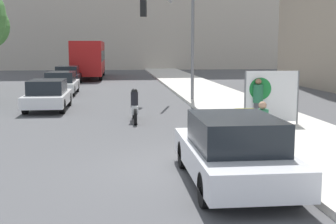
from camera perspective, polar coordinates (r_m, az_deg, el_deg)
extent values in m
plane|color=#4F4F51|center=(11.02, 3.22, -7.01)|extent=(160.00, 160.00, 0.00)
cube|color=beige|center=(26.24, 5.89, 1.83)|extent=(3.98, 90.00, 0.16)
cylinder|color=#474C56|center=(13.03, 10.86, -3.11)|extent=(0.03, 0.03, 0.44)
cylinder|color=#474C56|center=(13.14, 12.41, -3.06)|extent=(0.03, 0.03, 0.44)
cylinder|color=#474C56|center=(13.37, 10.40, -2.81)|extent=(0.03, 0.03, 0.44)
cylinder|color=#474C56|center=(13.48, 11.91, -2.77)|extent=(0.03, 0.03, 0.44)
cube|color=navy|center=(13.21, 11.42, -1.96)|extent=(0.40, 0.40, 0.02)
cube|color=navy|center=(13.36, 11.20, -0.98)|extent=(0.40, 0.02, 0.38)
cylinder|color=#756651|center=(13.05, 11.65, -1.65)|extent=(0.18, 0.42, 0.18)
cylinder|color=#756651|center=(12.91, 11.89, -3.24)|extent=(0.16, 0.16, 0.44)
cube|color=black|center=(12.89, 11.95, -4.03)|extent=(0.20, 0.28, 0.10)
cylinder|color=#236642|center=(13.20, 11.41, -0.79)|extent=(0.34, 0.34, 0.52)
sphere|color=tan|center=(13.15, 11.46, 0.81)|extent=(0.22, 0.22, 0.22)
cylinder|color=#236642|center=(13.02, 10.16, -0.52)|extent=(0.45, 0.09, 0.09)
cube|color=yellow|center=(12.95, 9.30, -0.31)|extent=(0.53, 0.02, 0.35)
cube|color=black|center=(12.94, 9.32, -0.31)|extent=(0.40, 0.01, 0.08)
cylinder|color=#424247|center=(16.44, 10.87, -0.22)|extent=(0.28, 0.28, 0.79)
cylinder|color=#236642|center=(16.36, 10.93, 2.23)|extent=(0.34, 0.34, 0.62)
sphere|color=#936B4C|center=(16.32, 10.97, 3.67)|extent=(0.21, 0.21, 0.21)
cylinder|color=slate|center=(16.34, 9.37, 1.68)|extent=(0.06, 0.06, 1.87)
cylinder|color=slate|center=(16.95, 15.54, 1.72)|extent=(0.06, 0.06, 1.87)
cube|color=white|center=(16.62, 12.52, 1.87)|extent=(1.89, 0.02, 1.77)
cylinder|color=#197A33|center=(16.45, 11.19, 2.78)|extent=(0.78, 0.01, 0.78)
cylinder|color=slate|center=(24.26, 3.02, 7.92)|extent=(0.16, 0.16, 5.38)
cylinder|color=slate|center=(24.51, 0.00, 13.53)|extent=(0.71, 2.51, 0.11)
cube|color=black|center=(24.67, -3.02, 12.51)|extent=(0.36, 0.36, 0.84)
sphere|color=green|center=(24.65, -3.02, 11.86)|extent=(0.18, 0.18, 0.18)
cube|color=silver|center=(9.87, 7.86, -5.60)|extent=(1.86, 4.46, 0.54)
cube|color=black|center=(9.58, 8.19, -2.41)|extent=(1.60, 2.32, 0.64)
cylinder|color=black|center=(11.09, 1.95, -5.21)|extent=(0.22, 0.64, 0.64)
cylinder|color=black|center=(11.43, 10.16, -4.92)|extent=(0.22, 0.64, 0.64)
cylinder|color=black|center=(8.45, 4.66, -9.42)|extent=(0.22, 0.64, 0.64)
cylinder|color=black|center=(8.90, 15.23, -8.78)|extent=(0.22, 0.64, 0.64)
cube|color=white|center=(22.01, -14.40, 1.62)|extent=(1.78, 4.39, 0.50)
cube|color=black|center=(21.78, -14.51, 3.02)|extent=(1.53, 2.29, 0.61)
cylinder|color=black|center=(23.49, -15.80, 1.46)|extent=(0.22, 0.64, 0.64)
cylinder|color=black|center=(23.28, -12.01, 1.53)|extent=(0.22, 0.64, 0.64)
cylinder|color=black|center=(20.82, -17.03, 0.62)|extent=(0.22, 0.64, 0.64)
cylinder|color=black|center=(20.59, -12.75, 0.69)|extent=(0.22, 0.64, 0.64)
cube|color=white|center=(29.11, -12.86, 3.15)|extent=(1.85, 4.62, 0.50)
cube|color=black|center=(28.89, -12.94, 4.21)|extent=(1.59, 2.40, 0.61)
cylinder|color=black|center=(30.64, -14.06, 2.96)|extent=(0.22, 0.64, 0.64)
cylinder|color=black|center=(30.47, -11.02, 3.02)|extent=(0.22, 0.64, 0.64)
cylinder|color=black|center=(27.82, -14.85, 2.45)|extent=(0.22, 0.64, 0.64)
cylinder|color=black|center=(27.63, -11.50, 2.52)|extent=(0.22, 0.64, 0.64)
cube|color=black|center=(37.09, -12.11, 4.16)|extent=(1.86, 4.45, 0.52)
cube|color=black|center=(36.89, -12.16, 5.02)|extent=(1.60, 2.31, 0.62)
cylinder|color=black|center=(38.57, -13.11, 3.95)|extent=(0.22, 0.64, 0.64)
cylinder|color=black|center=(38.41, -10.68, 4.01)|extent=(0.22, 0.64, 0.64)
cylinder|color=black|center=(35.83, -13.62, 3.65)|extent=(0.22, 0.64, 0.64)
cylinder|color=black|center=(35.66, -11.01, 3.71)|extent=(0.22, 0.64, 0.64)
cube|color=red|center=(44.19, -9.60, 6.57)|extent=(2.58, 11.38, 2.91)
cube|color=black|center=(44.19, -9.60, 6.80)|extent=(2.60, 10.81, 0.94)
cylinder|color=black|center=(47.84, -10.69, 4.99)|extent=(0.30, 1.04, 1.04)
cylinder|color=black|center=(47.72, -7.95, 5.04)|extent=(0.30, 1.04, 1.04)
cylinder|color=black|center=(40.81, -11.44, 4.49)|extent=(0.30, 1.04, 1.04)
cylinder|color=black|center=(40.67, -8.22, 4.55)|extent=(0.30, 1.04, 1.04)
cube|color=white|center=(17.95, -4.11, 0.35)|extent=(0.24, 0.98, 0.32)
cylinder|color=black|center=(17.86, -4.11, 1.50)|extent=(0.28, 0.28, 0.59)
sphere|color=black|center=(17.83, -4.12, 2.50)|extent=(0.24, 0.24, 0.24)
cylinder|color=black|center=(18.79, -4.20, 0.13)|extent=(0.10, 0.60, 0.60)
cylinder|color=black|center=(17.17, -4.00, -0.61)|extent=(0.10, 0.60, 0.60)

